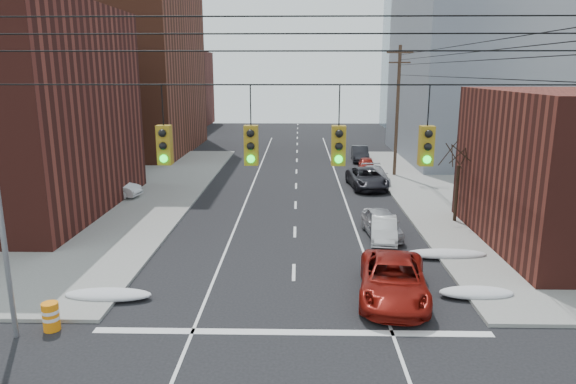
{
  "coord_description": "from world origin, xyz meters",
  "views": [
    {
      "loc": [
        0.2,
        -9.84,
        8.93
      ],
      "look_at": [
        -0.33,
        15.21,
        3.0
      ],
      "focal_mm": 32.0,
      "sensor_mm": 36.0,
      "label": 1
    }
  ],
  "objects_px": {
    "construction_barrel": "(51,316)",
    "red_pickup": "(393,280)",
    "parked_car_a": "(381,223)",
    "parked_car_b": "(384,229)",
    "parked_car_c": "(367,178)",
    "parked_car_d": "(375,175)",
    "lot_car_c": "(7,193)",
    "parked_car_f": "(360,154)",
    "lot_car_b": "(87,188)",
    "lot_car_d": "(87,177)",
    "lot_car_a": "(112,188)",
    "parked_car_e": "(367,165)"
  },
  "relations": [
    {
      "from": "parked_car_a",
      "to": "lot_car_d",
      "type": "relative_size",
      "value": 1.04
    },
    {
      "from": "parked_car_b",
      "to": "lot_car_a",
      "type": "height_order",
      "value": "lot_car_a"
    },
    {
      "from": "parked_car_d",
      "to": "parked_car_b",
      "type": "bearing_deg",
      "value": -97.84
    },
    {
      "from": "parked_car_d",
      "to": "parked_car_f",
      "type": "distance_m",
      "value": 10.7
    },
    {
      "from": "lot_car_d",
      "to": "parked_car_e",
      "type": "bearing_deg",
      "value": -64.03
    },
    {
      "from": "parked_car_c",
      "to": "lot_car_d",
      "type": "distance_m",
      "value": 21.82
    },
    {
      "from": "parked_car_a",
      "to": "parked_car_b",
      "type": "distance_m",
      "value": 0.82
    },
    {
      "from": "red_pickup",
      "to": "parked_car_c",
      "type": "distance_m",
      "value": 20.06
    },
    {
      "from": "parked_car_a",
      "to": "lot_car_c",
      "type": "xyz_separation_m",
      "value": [
        -24.58,
        6.43,
        0.07
      ]
    },
    {
      "from": "red_pickup",
      "to": "lot_car_b",
      "type": "xyz_separation_m",
      "value": [
        -18.93,
        16.09,
        -0.01
      ]
    },
    {
      "from": "parked_car_f",
      "to": "construction_barrel",
      "type": "xyz_separation_m",
      "value": [
        -14.89,
        -35.29,
        -0.22
      ]
    },
    {
      "from": "parked_car_f",
      "to": "lot_car_d",
      "type": "bearing_deg",
      "value": -148.22
    },
    {
      "from": "parked_car_c",
      "to": "parked_car_d",
      "type": "xyz_separation_m",
      "value": [
        0.89,
        1.7,
        -0.1
      ]
    },
    {
      "from": "parked_car_a",
      "to": "lot_car_b",
      "type": "xyz_separation_m",
      "value": [
        -19.72,
        8.02,
        0.06
      ]
    },
    {
      "from": "parked_car_b",
      "to": "construction_barrel",
      "type": "xyz_separation_m",
      "value": [
        -13.29,
        -10.14,
        -0.1
      ]
    },
    {
      "from": "parked_car_a",
      "to": "parked_car_d",
      "type": "xyz_separation_m",
      "value": [
        1.6,
        13.64,
        -0.05
      ]
    },
    {
      "from": "parked_car_c",
      "to": "parked_car_f",
      "type": "distance_m",
      "value": 12.43
    },
    {
      "from": "parked_car_c",
      "to": "lot_car_a",
      "type": "relative_size",
      "value": 1.36
    },
    {
      "from": "lot_car_a",
      "to": "lot_car_b",
      "type": "xyz_separation_m",
      "value": [
        -1.81,
        -0.05,
        -0.04
      ]
    },
    {
      "from": "parked_car_a",
      "to": "parked_car_d",
      "type": "height_order",
      "value": "parked_car_a"
    },
    {
      "from": "parked_car_f",
      "to": "lot_car_a",
      "type": "height_order",
      "value": "parked_car_f"
    },
    {
      "from": "lot_car_b",
      "to": "lot_car_c",
      "type": "relative_size",
      "value": 1.02
    },
    {
      "from": "parked_car_b",
      "to": "lot_car_a",
      "type": "distance_m",
      "value": 19.99
    },
    {
      "from": "parked_car_f",
      "to": "lot_car_d",
      "type": "distance_m",
      "value": 26.11
    },
    {
      "from": "lot_car_c",
      "to": "parked_car_f",
      "type": "bearing_deg",
      "value": -73.84
    },
    {
      "from": "parked_car_c",
      "to": "lot_car_b",
      "type": "xyz_separation_m",
      "value": [
        -20.43,
        -3.92,
        0.01
      ]
    },
    {
      "from": "parked_car_e",
      "to": "lot_car_d",
      "type": "relative_size",
      "value": 0.88
    },
    {
      "from": "red_pickup",
      "to": "lot_car_d",
      "type": "bearing_deg",
      "value": 143.96
    },
    {
      "from": "parked_car_a",
      "to": "parked_car_e",
      "type": "height_order",
      "value": "parked_car_a"
    },
    {
      "from": "parked_car_a",
      "to": "parked_car_f",
      "type": "height_order",
      "value": "parked_car_f"
    },
    {
      "from": "parked_car_e",
      "to": "parked_car_c",
      "type": "bearing_deg",
      "value": -92.8
    },
    {
      "from": "parked_car_f",
      "to": "lot_car_c",
      "type": "bearing_deg",
      "value": -143.48
    },
    {
      "from": "lot_car_a",
      "to": "parked_car_f",
      "type": "bearing_deg",
      "value": -39.03
    },
    {
      "from": "parked_car_d",
      "to": "red_pickup",
      "type": "bearing_deg",
      "value": -97.8
    },
    {
      "from": "parked_car_c",
      "to": "lot_car_a",
      "type": "xyz_separation_m",
      "value": [
        -18.62,
        -3.87,
        0.05
      ]
    },
    {
      "from": "parked_car_b",
      "to": "lot_car_b",
      "type": "relative_size",
      "value": 0.84
    },
    {
      "from": "parked_car_b",
      "to": "lot_car_c",
      "type": "bearing_deg",
      "value": 171.03
    },
    {
      "from": "red_pickup",
      "to": "lot_car_b",
      "type": "bearing_deg",
      "value": 147.42
    },
    {
      "from": "lot_car_b",
      "to": "parked_car_f",
      "type": "bearing_deg",
      "value": -70.99
    },
    {
      "from": "red_pickup",
      "to": "parked_car_e",
      "type": "bearing_deg",
      "value": 92.72
    },
    {
      "from": "parked_car_b",
      "to": "lot_car_c",
      "type": "distance_m",
      "value": 25.63
    },
    {
      "from": "parked_car_a",
      "to": "lot_car_d",
      "type": "distance_m",
      "value": 23.99
    },
    {
      "from": "parked_car_d",
      "to": "lot_car_a",
      "type": "xyz_separation_m",
      "value": [
        -19.51,
        -5.57,
        0.15
      ]
    },
    {
      "from": "lot_car_b",
      "to": "lot_car_d",
      "type": "distance_m",
      "value": 3.67
    },
    {
      "from": "construction_barrel",
      "to": "lot_car_c",
      "type": "bearing_deg",
      "value": 123.0
    },
    {
      "from": "lot_car_a",
      "to": "lot_car_c",
      "type": "xyz_separation_m",
      "value": [
        -6.67,
        -1.64,
        -0.03
      ]
    },
    {
      "from": "parked_car_b",
      "to": "lot_car_b",
      "type": "distance_m",
      "value": 21.61
    },
    {
      "from": "construction_barrel",
      "to": "red_pickup",
      "type": "bearing_deg",
      "value": 13.01
    },
    {
      "from": "parked_car_a",
      "to": "parked_car_c",
      "type": "height_order",
      "value": "parked_car_c"
    },
    {
      "from": "parked_car_f",
      "to": "lot_car_d",
      "type": "xyz_separation_m",
      "value": [
        -22.7,
        -12.91,
        0.1
      ]
    }
  ]
}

